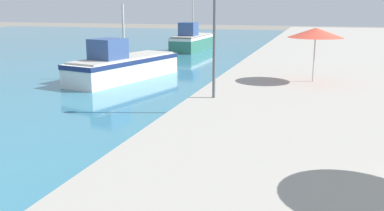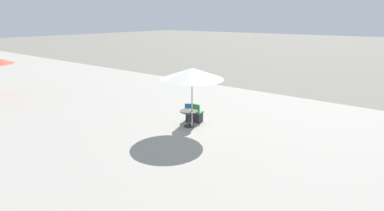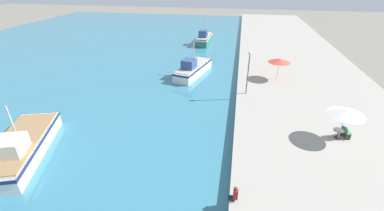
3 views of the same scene
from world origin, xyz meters
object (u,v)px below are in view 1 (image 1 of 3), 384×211
Objects in this scene: fishing_boat_mid at (123,65)px; lamppost at (215,18)px; fishing_boat_far at (192,40)px; cafe_umbrella_white at (316,33)px.

lamppost reaches higher than fishing_boat_mid.
fishing_boat_mid is at bearing 138.15° from lamppost.
lamppost is (6.87, -6.15, 2.88)m from fishing_boat_mid.
fishing_boat_mid is 9.66m from lamppost.
fishing_boat_far reaches higher than cafe_umbrella_white.
fishing_boat_far is (-0.92, 17.05, 0.08)m from fishing_boat_mid.
fishing_boat_far is 21.67m from cafe_umbrella_white.
fishing_boat_mid is 10.83m from cafe_umbrella_white.
cafe_umbrella_white is 0.57× the size of lamppost.
fishing_boat_mid is 1.10× the size of fishing_boat_far.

